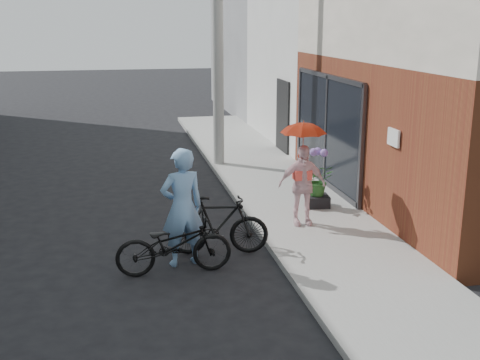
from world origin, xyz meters
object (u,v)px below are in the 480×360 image
object	(u,v)px
bike_right	(218,225)
planter	(318,201)
officer	(182,207)
bike_left	(174,245)
utility_pole	(218,32)
kimono_woman	(302,185)

from	to	relation	value
bike_right	planter	world-z (taller)	bike_right
officer	bike_right	size ratio (longest dim) A/B	1.14
bike_right	planter	bearing A→B (deg)	-43.83
planter	bike_left	bearing A→B (deg)	-142.08
bike_right	utility_pole	bearing A→B (deg)	-1.41
bike_left	kimono_woman	distance (m)	2.95
officer	bike_right	xyz separation A→B (m)	(0.63, 0.32, -0.45)
utility_pole	bike_right	bearing A→B (deg)	-100.10
utility_pole	kimono_woman	distance (m)	5.80
utility_pole	bike_right	xyz separation A→B (m)	(-1.06, -5.97, -3.00)
utility_pole	bike_left	size ratio (longest dim) A/B	3.94
bike_left	planter	xyz separation A→B (m)	(3.17, 2.47, -0.23)
utility_pole	kimono_woman	world-z (taller)	utility_pole
officer	bike_left	xyz separation A→B (m)	(-0.18, -0.34, -0.48)
officer	kimono_woman	world-z (taller)	officer
officer	bike_right	distance (m)	0.83
kimono_woman	utility_pole	bearing A→B (deg)	101.52
bike_right	kimono_woman	xyz separation A→B (m)	(1.70, 0.84, 0.36)
bike_left	planter	world-z (taller)	bike_left
kimono_woman	planter	bearing A→B (deg)	60.22
utility_pole	planter	distance (m)	5.45
bike_left	bike_right	size ratio (longest dim) A/B	1.06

